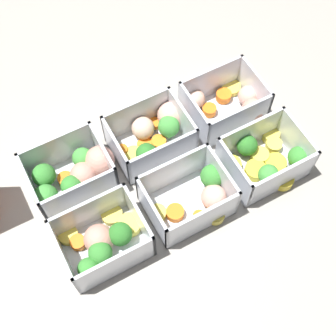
# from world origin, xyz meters

# --- Properties ---
(ground_plane) EXTENTS (4.00, 4.00, 0.00)m
(ground_plane) POSITION_xyz_m (0.00, 0.00, 0.00)
(ground_plane) COLOR gray
(container_near_left) EXTENTS (0.14, 0.12, 0.08)m
(container_near_left) POSITION_xyz_m (-0.15, -0.07, 0.03)
(container_near_left) COLOR silver
(container_near_left) RESTS_ON ground_plane
(container_near_center) EXTENTS (0.14, 0.11, 0.08)m
(container_near_center) POSITION_xyz_m (0.01, -0.07, 0.03)
(container_near_center) COLOR silver
(container_near_center) RESTS_ON ground_plane
(container_near_right) EXTENTS (0.14, 0.12, 0.08)m
(container_near_right) POSITION_xyz_m (0.15, -0.06, 0.03)
(container_near_right) COLOR silver
(container_near_right) RESTS_ON ground_plane
(container_far_left) EXTENTS (0.16, 0.10, 0.08)m
(container_far_left) POSITION_xyz_m (-0.14, 0.06, 0.03)
(container_far_left) COLOR silver
(container_far_left) RESTS_ON ground_plane
(container_far_center) EXTENTS (0.16, 0.11, 0.08)m
(container_far_center) POSITION_xyz_m (0.01, 0.07, 0.03)
(container_far_center) COLOR silver
(container_far_center) RESTS_ON ground_plane
(container_far_right) EXTENTS (0.15, 0.13, 0.08)m
(container_far_right) POSITION_xyz_m (0.16, 0.07, 0.03)
(container_far_right) COLOR silver
(container_far_right) RESTS_ON ground_plane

